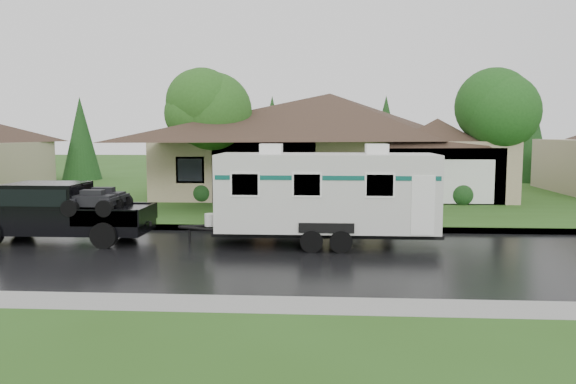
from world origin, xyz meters
name	(u,v)px	position (x,y,z in m)	size (l,w,h in m)	color
ground	(272,243)	(0.00, 0.00, 0.00)	(140.00, 140.00, 0.00)	#2D551A
road	(265,256)	(0.00, -2.00, 0.01)	(140.00, 8.00, 0.01)	black
curb	(277,229)	(0.00, 2.25, 0.07)	(140.00, 0.50, 0.15)	gray
lawn	(295,192)	(0.00, 15.00, 0.07)	(140.00, 26.00, 0.15)	#2D551A
house_main	(335,132)	(2.29, 13.84, 3.59)	(19.44, 10.80, 6.90)	#9C8C69
tree_left_green	(205,110)	(-4.14, 9.36, 4.66)	(3.93, 3.93, 6.50)	#382B1E
tree_right_green	(497,112)	(10.02, 9.95, 4.57)	(3.85, 3.85, 6.37)	#382B1E
shrub_row	(330,193)	(2.00, 9.30, 0.65)	(13.60, 1.00, 1.00)	#143814
pickup_truck	(57,210)	(-7.03, -0.31, 1.04)	(5.82, 2.21, 1.94)	black
travel_trailer	(326,192)	(1.77, -0.31, 1.71)	(7.18, 2.52, 3.22)	silver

